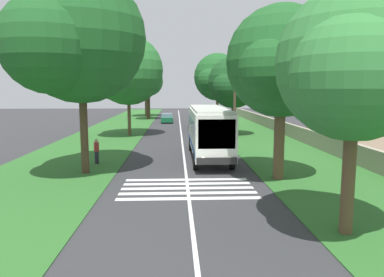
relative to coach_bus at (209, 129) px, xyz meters
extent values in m
plane|color=#333335|center=(-7.54, 1.80, -2.15)|extent=(160.00, 160.00, 0.00)
cube|color=#2D6628|center=(7.46, 10.00, -2.13)|extent=(120.00, 8.00, 0.04)
cube|color=#2D6628|center=(7.46, -6.40, -2.13)|extent=(120.00, 8.00, 0.04)
cube|color=silver|center=(7.46, 1.80, -2.14)|extent=(110.00, 0.16, 0.01)
cube|color=silver|center=(-0.03, 0.00, -0.05)|extent=(11.00, 2.50, 2.90)
cube|color=slate|center=(0.27, 0.00, 0.48)|extent=(9.68, 2.54, 0.85)
cube|color=slate|center=(-5.49, 0.00, 0.30)|extent=(0.08, 2.20, 1.74)
cube|color=#1E4C9E|center=(-0.03, 0.00, -1.05)|extent=(10.78, 2.53, 0.36)
cube|color=silver|center=(-0.03, 0.00, 1.49)|extent=(10.56, 2.30, 0.18)
cube|color=black|center=(-5.61, 0.00, -1.28)|extent=(0.16, 2.40, 0.40)
sphere|color=#F2EDCC|center=(-5.55, 0.80, -1.15)|extent=(0.24, 0.24, 0.24)
sphere|color=#F2EDCC|center=(-5.55, -0.81, -1.15)|extent=(0.24, 0.24, 0.24)
cylinder|color=black|center=(-3.93, 1.15, -1.60)|extent=(1.10, 0.32, 1.10)
cylinder|color=black|center=(3.47, 1.15, -1.60)|extent=(1.10, 0.32, 1.10)
cylinder|color=black|center=(-3.93, -1.15, -1.60)|extent=(1.10, 0.32, 1.10)
cylinder|color=black|center=(3.47, -1.15, -1.60)|extent=(1.10, 0.32, 1.10)
cube|color=silver|center=(-10.12, 1.80, -2.14)|extent=(0.45, 6.80, 0.01)
cube|color=silver|center=(-9.22, 1.80, -2.14)|extent=(0.45, 6.80, 0.01)
cube|color=silver|center=(-8.32, 1.80, -2.14)|extent=(0.45, 6.80, 0.01)
cube|color=silver|center=(-7.42, 1.80, -2.14)|extent=(0.45, 6.80, 0.01)
cube|color=silver|center=(-6.52, 1.80, -2.14)|extent=(0.45, 6.80, 0.01)
cube|color=black|center=(19.69, -0.15, -1.62)|extent=(4.30, 1.75, 0.70)
cube|color=slate|center=(19.59, -0.15, -0.99)|extent=(2.00, 1.61, 0.55)
cylinder|color=black|center=(18.34, 0.63, -1.83)|extent=(0.64, 0.22, 0.64)
cylinder|color=black|center=(21.04, 0.63, -1.83)|extent=(0.64, 0.22, 0.64)
cylinder|color=black|center=(18.34, -0.93, -1.83)|extent=(0.64, 0.22, 0.64)
cylinder|color=black|center=(21.04, -0.93, -1.83)|extent=(0.64, 0.22, 0.64)
cube|color=#145933|center=(29.44, 3.76, -1.62)|extent=(4.30, 1.75, 0.70)
cube|color=slate|center=(29.34, 3.76, -0.99)|extent=(2.00, 1.61, 0.55)
cylinder|color=black|center=(28.09, 4.54, -1.83)|extent=(0.64, 0.22, 0.64)
cylinder|color=black|center=(30.79, 4.54, -1.83)|extent=(0.64, 0.22, 0.64)
cylinder|color=black|center=(28.09, 2.98, -1.83)|extent=(0.64, 0.22, 0.64)
cylinder|color=black|center=(30.79, 2.98, -1.83)|extent=(0.64, 0.22, 0.64)
cylinder|color=brown|center=(13.56, 7.51, 0.39)|extent=(0.36, 0.36, 5.00)
sphere|color=#286B2D|center=(13.56, 7.51, 4.96)|extent=(7.51, 7.51, 7.51)
sphere|color=#286B2D|center=(15.81, 7.51, 4.39)|extent=(4.16, 4.16, 4.16)
sphere|color=#286B2D|center=(11.68, 8.64, 4.39)|extent=(5.21, 5.21, 5.21)
cylinder|color=brown|center=(42.72, 8.07, 0.43)|extent=(0.38, 0.38, 5.07)
sphere|color=#19471E|center=(42.72, 8.07, 4.66)|extent=(6.16, 6.16, 6.16)
sphere|color=#19471E|center=(44.57, 8.07, 4.20)|extent=(3.52, 3.52, 3.52)
sphere|color=#19471E|center=(41.18, 9.00, 4.20)|extent=(4.37, 4.37, 4.37)
cylinder|color=#3D2D1E|center=(35.43, 7.05, 0.40)|extent=(0.60, 0.60, 5.01)
sphere|color=#286B2D|center=(35.43, 7.05, 4.29)|extent=(5.03, 5.03, 5.03)
sphere|color=#286B2D|center=(36.93, 7.05, 3.91)|extent=(2.77, 2.77, 2.77)
sphere|color=#286B2D|center=(34.17, 7.81, 3.91)|extent=(3.50, 3.50, 3.50)
cylinder|color=#4C3826|center=(-4.71, 7.86, 0.83)|extent=(0.46, 0.46, 5.87)
sphere|color=#1E5623|center=(-4.71, 7.86, 5.84)|extent=(7.55, 7.55, 7.55)
sphere|color=#1E5623|center=(-2.44, 7.86, 5.27)|extent=(5.56, 5.56, 5.56)
sphere|color=#1E5623|center=(-6.60, 8.99, 5.27)|extent=(5.31, 5.31, 5.31)
cylinder|color=brown|center=(-14.53, -3.55, 0.11)|extent=(0.45, 0.45, 4.43)
sphere|color=#337A38|center=(-14.53, -3.55, 3.75)|extent=(5.20, 5.20, 5.20)
sphere|color=#337A38|center=(-12.97, -3.55, 3.36)|extent=(2.92, 2.92, 2.92)
sphere|color=#337A38|center=(-15.83, -2.77, 3.36)|extent=(3.53, 3.53, 3.53)
cylinder|color=brown|center=(24.02, -3.35, 0.36)|extent=(0.36, 0.36, 4.93)
sphere|color=#1E5623|center=(24.02, -3.35, 4.61)|extent=(6.48, 6.48, 6.48)
sphere|color=#1E5623|center=(25.96, -3.35, 4.12)|extent=(4.66, 4.66, 4.66)
sphere|color=#1E5623|center=(22.39, -2.37, 4.12)|extent=(3.78, 3.78, 3.78)
cylinder|color=brown|center=(-6.65, -3.37, 0.31)|extent=(0.59, 0.59, 4.83)
sphere|color=#1E5623|center=(-6.65, -3.37, 4.40)|extent=(6.07, 6.07, 6.07)
sphere|color=#1E5623|center=(-4.83, -3.37, 3.94)|extent=(4.15, 4.15, 4.15)
sphere|color=#1E5623|center=(-8.17, -2.46, 3.94)|extent=(3.48, 3.48, 3.48)
cylinder|color=brown|center=(13.02, -3.87, 0.01)|extent=(0.39, 0.39, 4.23)
sphere|color=#19471E|center=(13.02, -3.87, 3.66)|extent=(5.57, 5.57, 5.57)
sphere|color=#19471E|center=(14.69, -3.87, 3.24)|extent=(3.76, 3.76, 3.76)
sphere|color=#19471E|center=(11.63, -3.04, 3.24)|extent=(3.23, 3.23, 3.23)
cylinder|color=#473828|center=(6.87, -3.00, 1.97)|extent=(0.24, 0.24, 8.14)
cube|color=#3D3326|center=(6.87, -3.00, 5.44)|extent=(0.12, 1.40, 0.12)
cube|color=#9E937F|center=(12.46, -9.80, -1.42)|extent=(70.00, 0.40, 1.37)
cube|color=beige|center=(6.41, -15.78, 0.77)|extent=(11.01, 8.27, 5.83)
cube|color=brown|center=(6.41, -15.78, 4.08)|extent=(11.61, 8.87, 0.81)
cylinder|color=#26262D|center=(-1.96, 7.77, -1.68)|extent=(0.28, 0.28, 0.85)
cylinder|color=#B23333|center=(-1.96, 7.77, -0.96)|extent=(0.34, 0.34, 0.60)
sphere|color=tan|center=(-1.96, 7.77, -0.54)|extent=(0.24, 0.24, 0.24)
camera|label=1|loc=(-26.56, 2.37, 2.88)|focal=34.15mm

